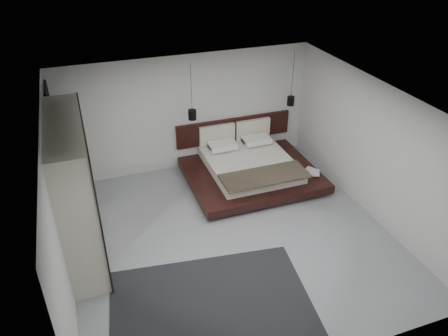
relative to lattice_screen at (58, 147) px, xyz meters
name	(u,v)px	position (x,y,z in m)	size (l,w,h in m)	color
floor	(232,236)	(2.95, -2.45, -1.30)	(6.00, 6.00, 0.00)	#94979C
ceiling	(233,103)	(2.95, -2.45, 1.50)	(6.00, 6.00, 0.00)	white
wall_back	(188,113)	(2.95, 0.55, 0.10)	(6.00, 6.00, 0.00)	silver
wall_front	(317,295)	(2.95, -5.45, 0.10)	(6.00, 6.00, 0.00)	silver
wall_left	(58,209)	(-0.05, -2.45, 0.10)	(6.00, 6.00, 0.00)	silver
wall_right	(372,149)	(5.95, -2.45, 0.10)	(6.00, 6.00, 0.00)	silver
lattice_screen	(58,147)	(0.00, 0.00, 0.00)	(0.05, 0.90, 2.60)	black
bed	(250,167)	(4.11, -0.55, -1.00)	(2.97, 2.47, 1.11)	black
book_lower	(309,172)	(5.33, -1.23, -1.01)	(0.23, 0.31, 0.03)	#99724C
book_upper	(309,172)	(5.31, -1.26, -0.98)	(0.23, 0.32, 0.02)	#99724C
pendant_left	(192,115)	(2.89, -0.06, 0.32)	(0.18, 0.18, 1.29)	black
pendant_right	(291,101)	(5.33, -0.06, 0.32)	(0.17, 0.17, 1.29)	black
wardrobe	(76,191)	(0.25, -1.85, 0.00)	(0.63, 2.66, 2.61)	beige
rug	(212,307)	(2.02, -4.02, -1.29)	(3.23, 2.31, 0.01)	black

